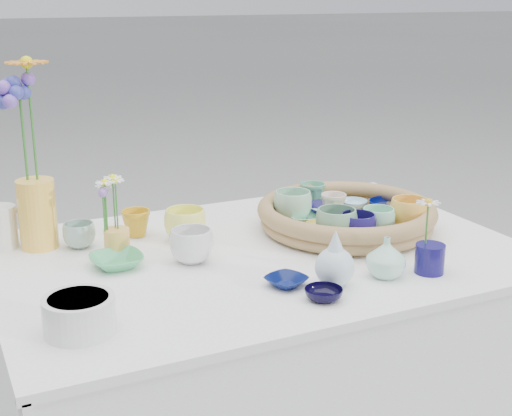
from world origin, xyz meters
name	(u,v)px	position (x,y,z in m)	size (l,w,h in m)	color
wicker_tray	(346,216)	(0.28, 0.05, 0.80)	(0.47, 0.47, 0.08)	olive
tray_ceramic_0	(325,210)	(0.27, 0.14, 0.80)	(0.11, 0.11, 0.03)	#100C43
tray_ceramic_1	(387,206)	(0.44, 0.09, 0.80)	(0.10, 0.10, 0.03)	#040E55
tray_ceramic_2	(409,213)	(0.41, -0.05, 0.82)	(0.10, 0.10, 0.08)	#EFB446
tray_ceramic_3	(343,222)	(0.26, 0.03, 0.80)	(0.10, 0.10, 0.03)	#4B8F59
tray_ceramic_4	(336,225)	(0.18, -0.06, 0.82)	(0.10, 0.10, 0.08)	gray
tray_ceramic_5	(307,218)	(0.19, 0.10, 0.80)	(0.10, 0.10, 0.02)	#93E9BD
tray_ceramic_6	(293,206)	(0.16, 0.13, 0.82)	(0.10, 0.10, 0.08)	#97C8AA
tray_ceramic_7	(333,205)	(0.28, 0.11, 0.82)	(0.07, 0.07, 0.06)	beige
tray_ceramic_8	(354,204)	(0.37, 0.15, 0.80)	(0.08, 0.08, 0.02)	#A5D8ED
tray_ceramic_9	(358,228)	(0.23, -0.09, 0.82)	(0.09, 0.09, 0.07)	#171054
tray_ceramic_10	(321,228)	(0.18, 0.01, 0.80)	(0.08, 0.08, 0.03)	#FDE164
tray_ceramic_11	(378,221)	(0.31, -0.06, 0.82)	(0.09, 0.09, 0.07)	#8DD4B2
tray_ceramic_12	(313,195)	(0.28, 0.23, 0.82)	(0.07, 0.07, 0.07)	#4F9B77
loose_ceramic_0	(136,223)	(-0.24, 0.24, 0.80)	(0.08, 0.08, 0.07)	gold
loose_ceramic_1	(185,225)	(-0.14, 0.15, 0.81)	(0.11, 0.11, 0.08)	#FCFC6B
loose_ceramic_2	(117,261)	(-0.34, 0.05, 0.78)	(0.12, 0.12, 0.03)	#44A969
loose_ceramic_3	(191,246)	(-0.18, 0.00, 0.81)	(0.10, 0.10, 0.08)	silver
loose_ceramic_4	(286,281)	(-0.04, -0.22, 0.78)	(0.09, 0.09, 0.02)	#061149
loose_ceramic_5	(79,235)	(-0.39, 0.22, 0.80)	(0.08, 0.08, 0.06)	#94B5A8
loose_ceramic_6	(324,294)	(-0.01, -0.32, 0.78)	(0.08, 0.08, 0.02)	black
fluted_bowl	(79,315)	(-0.49, -0.25, 0.80)	(0.13, 0.13, 0.07)	silver
bud_vase_paleblue	(335,257)	(0.05, -0.26, 0.83)	(0.09, 0.09, 0.13)	silver
bud_vase_seafoam	(386,257)	(0.18, -0.27, 0.81)	(0.09, 0.09, 0.09)	#A2D7C1
bud_vase_cobalt	(430,259)	(0.29, -0.29, 0.80)	(0.07, 0.07, 0.07)	#110C4D
single_daisy	(427,223)	(0.28, -0.28, 0.88)	(0.06, 0.06, 0.12)	white
tall_vase_yellow	(37,214)	(-0.48, 0.26, 0.85)	(0.09, 0.09, 0.17)	yellow
gerbera	(32,122)	(-0.47, 0.26, 1.08)	(0.11, 0.11, 0.30)	orange
hydrangea	(24,137)	(-0.49, 0.27, 1.04)	(0.08, 0.08, 0.29)	#33399C
white_pitcher	(1,227)	(-0.56, 0.30, 0.82)	(0.11, 0.08, 0.11)	silver
daisy_cup	(117,242)	(-0.32, 0.12, 0.80)	(0.06, 0.06, 0.07)	#FFB84F
daisy_posy	(109,203)	(-0.33, 0.13, 0.90)	(0.07, 0.07, 0.13)	white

